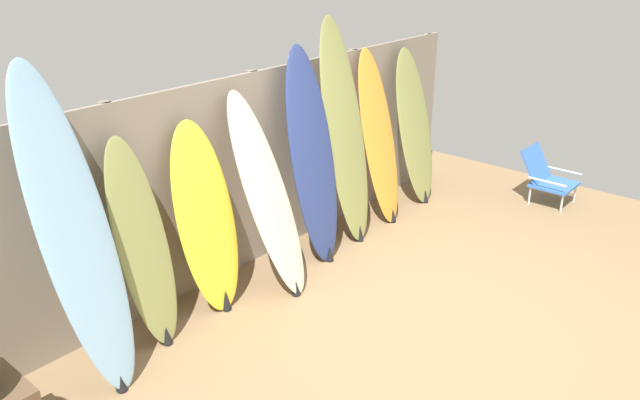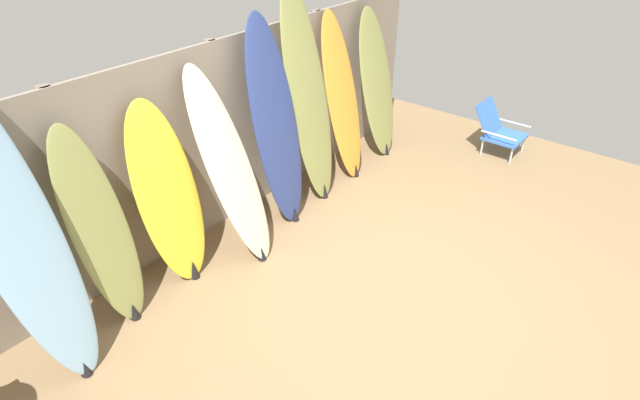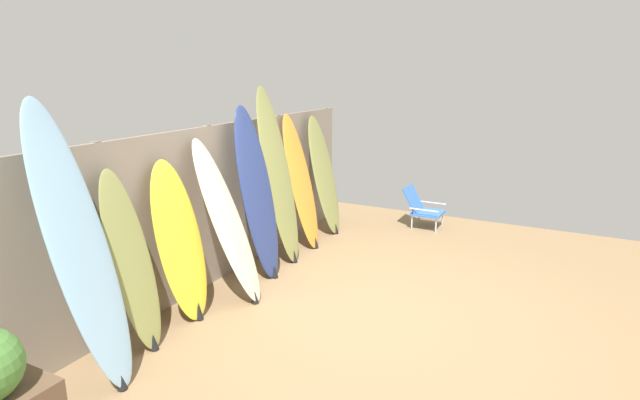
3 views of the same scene
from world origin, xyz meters
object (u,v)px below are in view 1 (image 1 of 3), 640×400
Objects in this scene: surfboard_cream_3 at (267,196)px; surfboard_olive_7 at (415,128)px; surfboard_yellow_2 at (206,220)px; surfboard_orange_6 at (379,139)px; surfboard_navy_4 at (313,158)px; surfboard_olive_5 at (345,135)px; surfboard_olive_1 at (143,246)px; surfboard_skyblue_0 at (76,235)px; beach_chair at (546,175)px.

surfboard_olive_7 is (2.48, 0.12, 0.01)m from surfboard_cream_3.
surfboard_orange_6 reaches higher than surfboard_yellow_2.
surfboard_orange_6 is (2.34, -0.03, 0.12)m from surfboard_yellow_2.
surfboard_yellow_2 is at bearing 176.25° from surfboard_navy_4.
surfboard_navy_4 is (1.21, -0.08, 0.22)m from surfboard_yellow_2.
surfboard_orange_6 is (1.12, 0.05, -0.10)m from surfboard_navy_4.
surfboard_orange_6 is at bearing -0.68° from surfboard_yellow_2.
surfboard_olive_5 is (1.19, 0.11, 0.24)m from surfboard_cream_3.
surfboard_olive_1 is 0.73× the size of surfboard_olive_5.
surfboard_olive_7 is (1.29, 0.01, -0.23)m from surfboard_olive_5.
surfboard_olive_5 reaches higher than surfboard_olive_7.
surfboard_olive_5 reaches higher than surfboard_yellow_2.
surfboard_orange_6 reaches higher than surfboard_olive_1.
surfboard_yellow_2 is 0.78× the size of surfboard_navy_4.
surfboard_skyblue_0 reaches higher than surfboard_yellow_2.
surfboard_cream_3 is at bearing -173.77° from surfboard_navy_4.
surfboard_cream_3 is (1.69, -0.05, -0.25)m from surfboard_skyblue_0.
surfboard_olive_1 is at bearing -176.75° from beach_chair.
beach_chair is at bearing -36.96° from surfboard_orange_6.
surfboard_olive_5 is at bearing -0.54° from surfboard_olive_1.
surfboard_skyblue_0 reaches higher than surfboard_orange_6.
surfboard_olive_7 is at bearing 0.26° from surfboard_olive_5.
surfboard_navy_4 is 1.10× the size of surfboard_orange_6.
surfboard_navy_4 is 0.54m from surfboard_olive_5.
surfboard_orange_6 is at bearing 3.97° from surfboard_cream_3.
surfboard_navy_4 is (1.82, -0.06, 0.21)m from surfboard_olive_1.
surfboard_orange_6 is at bearing 1.23° from surfboard_skyblue_0.
surfboard_navy_4 reaches higher than surfboard_olive_7.
surfboard_cream_3 is 0.86× the size of surfboard_navy_4.
surfboard_olive_7 is at bearing 0.95° from surfboard_skyblue_0.
surfboard_olive_7 is at bearing 2.73° from surfboard_cream_3.
surfboard_cream_3 is (0.55, -0.15, 0.08)m from surfboard_yellow_2.
surfboard_olive_7 is (3.03, -0.03, 0.09)m from surfboard_yellow_2.
surfboard_cream_3 is 2.76× the size of beach_chair.
surfboard_olive_7 reaches higher than surfboard_olive_1.
surfboard_skyblue_0 reaches higher than surfboard_olive_1.
surfboard_navy_4 is 0.91× the size of surfboard_olive_5.
surfboard_navy_4 reaches higher than surfboard_yellow_2.
surfboard_olive_7 reaches higher than beach_chair.
surfboard_navy_4 reaches higher than surfboard_orange_6.
surfboard_orange_6 is at bearing 1.10° from surfboard_olive_5.
surfboard_olive_1 is 0.79× the size of surfboard_navy_4.
surfboard_skyblue_0 is 3.55× the size of beach_chair.
surfboard_skyblue_0 is at bearing -179.44° from surfboard_navy_4.
surfboard_skyblue_0 is at bearing -179.05° from surfboard_olive_7.
surfboard_yellow_2 is at bearing 5.13° from surfboard_skyblue_0.
surfboard_skyblue_0 is 1.19m from surfboard_yellow_2.
surfboard_cream_3 is at bearing -179.51° from beach_chair.
surfboard_yellow_2 is 0.92× the size of surfboard_cream_3.
surfboard_yellow_2 is at bearing 164.51° from surfboard_cream_3.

